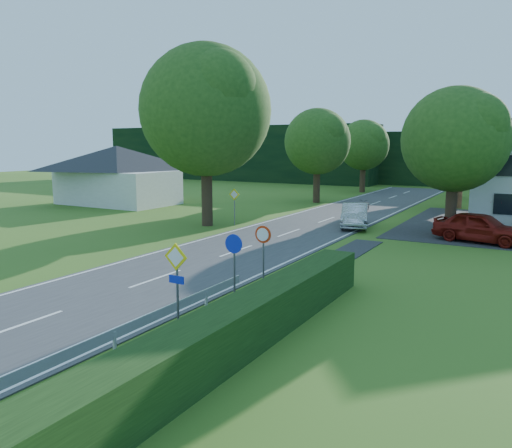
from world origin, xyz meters
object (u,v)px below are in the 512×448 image
Objects in this scene: moving_car at (355,215)px; parasol at (499,211)px; motorcycle at (365,206)px; parked_car_red at (480,227)px; streetlight at (451,158)px.

moving_car is 2.05× the size of parasol.
parked_car_red reaches higher than motorcycle.
parasol is at bearing 46.56° from streetlight.
parasol reaches higher than motorcycle.
parked_car_red is 2.17× the size of parasol.
moving_car is at bearing -149.33° from parasol.
parasol is (2.66, 2.81, -3.42)m from streetlight.
parasol reaches higher than moving_car.
parasol is at bearing 13.48° from moving_car.
motorcycle is (-1.69, 7.64, -0.27)m from moving_car.
parked_car_red is at bearing -57.80° from streetlight.
streetlight is 5.17m from parasol.
motorcycle is (-7.05, 5.69, -3.94)m from streetlight.
parked_car_red is at bearing -94.15° from parasol.
parked_car_red is (7.57, -1.55, 0.07)m from moving_car.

